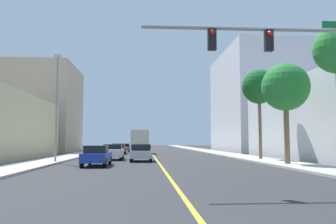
{
  "coord_description": "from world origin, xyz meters",
  "views": [
    {
      "loc": [
        -1.31,
        -4.74,
        1.81
      ],
      "look_at": [
        -0.08,
        12.85,
        3.22
      ],
      "focal_mm": 38.3,
      "sensor_mm": 36.0,
      "label": 1
    }
  ],
  "objects": [
    {
      "name": "building_right_far",
      "position": [
        18.7,
        55.32,
        8.46
      ],
      "size": [
        12.76,
        21.97,
        16.92
      ],
      "primitive_type": "cube",
      "color": "silver",
      "rests_on": "ground"
    },
    {
      "name": "car_red",
      "position": [
        -4.57,
        44.24,
        0.73
      ],
      "size": [
        1.82,
        4.45,
        1.43
      ],
      "rotation": [
        0.0,
        0.0,
        0.0
      ],
      "color": "red",
      "rests_on": "ground"
    },
    {
      "name": "sidewalk_left",
      "position": [
        -9.48,
        42.0,
        0.07
      ],
      "size": [
        3.23,
        168.0,
        0.15
      ],
      "primitive_type": "cube",
      "color": "#B2ADA3",
      "rests_on": "ground"
    },
    {
      "name": "car_gray",
      "position": [
        -4.29,
        53.69,
        0.71
      ],
      "size": [
        1.99,
        4.32,
        1.34
      ],
      "rotation": [
        0.0,
        0.0,
        -0.02
      ],
      "color": "slate",
      "rests_on": "ground"
    },
    {
      "name": "car_silver",
      "position": [
        -1.45,
        26.98,
        0.77
      ],
      "size": [
        1.9,
        4.14,
        1.5
      ],
      "rotation": [
        0.0,
        0.0,
        -0.01
      ],
      "color": "#BCBCC1",
      "rests_on": "ground"
    },
    {
      "name": "traffic_signal_mast",
      "position": [
        5.31,
        8.7,
        4.87
      ],
      "size": [
        9.76,
        0.36,
        6.41
      ],
      "color": "gray",
      "rests_on": "sidewalk_right"
    },
    {
      "name": "lane_marking_center",
      "position": [
        0.0,
        42.0,
        0.0
      ],
      "size": [
        0.16,
        144.0,
        0.01
      ],
      "primitive_type": "cube",
      "color": "yellow",
      "rests_on": "ground"
    },
    {
      "name": "ground",
      "position": [
        0.0,
        42.0,
        0.0
      ],
      "size": [
        192.0,
        192.0,
        0.0
      ],
      "primitive_type": "plane",
      "color": "#2D2D30"
    },
    {
      "name": "building_left_far",
      "position": [
        -19.32,
        54.51,
        6.91
      ],
      "size": [
        14.01,
        14.39,
        13.82
      ],
      "primitive_type": "cube",
      "color": "tan",
      "rests_on": "ground"
    },
    {
      "name": "sidewalk_right",
      "position": [
        9.48,
        42.0,
        0.07
      ],
      "size": [
        3.23,
        168.0,
        0.15
      ],
      "primitive_type": "cube",
      "color": "#B2ADA3",
      "rests_on": "ground"
    },
    {
      "name": "street_lamp",
      "position": [
        -8.36,
        24.93,
        4.96
      ],
      "size": [
        0.56,
        0.28,
        8.76
      ],
      "color": "gray",
      "rests_on": "sidewalk_left"
    },
    {
      "name": "delivery_truck",
      "position": [
        -1.67,
        45.6,
        1.71
      ],
      "size": [
        2.54,
        7.75,
        3.24
      ],
      "rotation": [
        0.0,
        0.0,
        -0.02
      ],
      "color": "red",
      "rests_on": "ground"
    },
    {
      "name": "palm_mid",
      "position": [
        9.21,
        20.83,
        5.71
      ],
      "size": [
        3.53,
        3.53,
        7.39
      ],
      "color": "brown",
      "rests_on": "sidewalk_right"
    },
    {
      "name": "car_white",
      "position": [
        -4.13,
        29.62,
        0.76
      ],
      "size": [
        1.9,
        4.29,
        1.47
      ],
      "rotation": [
        0.0,
        0.0,
        -0.0
      ],
      "color": "white",
      "rests_on": "ground"
    },
    {
      "name": "palm_far",
      "position": [
        9.51,
        27.69,
        6.77
      ],
      "size": [
        3.21,
        3.21,
        8.3
      ],
      "color": "brown",
      "rests_on": "sidewalk_right"
    },
    {
      "name": "car_blue",
      "position": [
        -4.59,
        21.22,
        0.75
      ],
      "size": [
        1.79,
        4.38,
        1.47
      ],
      "rotation": [
        0.0,
        0.0,
        -0.01
      ],
      "color": "#1E389E",
      "rests_on": "ground"
    }
  ]
}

